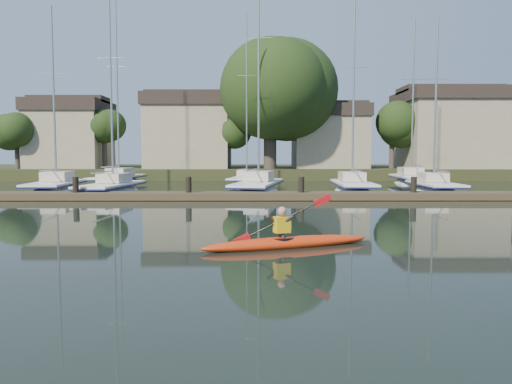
{
  "coord_description": "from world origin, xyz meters",
  "views": [
    {
      "loc": [
        0.51,
        -12.46,
        2.43
      ],
      "look_at": [
        0.56,
        3.55,
        1.2
      ],
      "focal_mm": 35.0,
      "sensor_mm": 36.0,
      "label": 1
    }
  ],
  "objects_px": {
    "sailboat_4": "(434,196)",
    "sailboat_5": "(118,187)",
    "sailboat_3": "(353,195)",
    "sailboat_7": "(412,187)",
    "kayak": "(286,240)",
    "sailboat_2": "(258,196)",
    "sailboat_6": "(246,186)",
    "dock": "(245,196)",
    "sailboat_1": "(112,197)",
    "sailboat_0": "(56,196)"
  },
  "relations": [
    {
      "from": "sailboat_5",
      "to": "sailboat_7",
      "type": "height_order",
      "value": "sailboat_5"
    },
    {
      "from": "dock",
      "to": "sailboat_5",
      "type": "relative_size",
      "value": 2.13
    },
    {
      "from": "sailboat_0",
      "to": "sailboat_6",
      "type": "xyz_separation_m",
      "value": [
        11.88,
        8.94,
        0.04
      ]
    },
    {
      "from": "dock",
      "to": "sailboat_4",
      "type": "bearing_deg",
      "value": 21.12
    },
    {
      "from": "sailboat_1",
      "to": "sailboat_2",
      "type": "bearing_deg",
      "value": 11.39
    },
    {
      "from": "sailboat_4",
      "to": "sailboat_7",
      "type": "bearing_deg",
      "value": 83.16
    },
    {
      "from": "sailboat_4",
      "to": "sailboat_1",
      "type": "bearing_deg",
      "value": -176.47
    },
    {
      "from": "sailboat_0",
      "to": "sailboat_2",
      "type": "bearing_deg",
      "value": -4.85
    },
    {
      "from": "sailboat_7",
      "to": "sailboat_5",
      "type": "bearing_deg",
      "value": -176.52
    },
    {
      "from": "sailboat_1",
      "to": "sailboat_5",
      "type": "relative_size",
      "value": 0.89
    },
    {
      "from": "sailboat_4",
      "to": "sailboat_7",
      "type": "height_order",
      "value": "sailboat_7"
    },
    {
      "from": "sailboat_1",
      "to": "sailboat_3",
      "type": "distance_m",
      "value": 15.02
    },
    {
      "from": "sailboat_2",
      "to": "dock",
      "type": "bearing_deg",
      "value": -88.35
    },
    {
      "from": "sailboat_2",
      "to": "sailboat_3",
      "type": "relative_size",
      "value": 1.21
    },
    {
      "from": "sailboat_0",
      "to": "sailboat_1",
      "type": "distance_m",
      "value": 3.93
    },
    {
      "from": "sailboat_0",
      "to": "sailboat_2",
      "type": "relative_size",
      "value": 0.78
    },
    {
      "from": "kayak",
      "to": "sailboat_1",
      "type": "height_order",
      "value": "sailboat_1"
    },
    {
      "from": "sailboat_2",
      "to": "sailboat_7",
      "type": "height_order",
      "value": "sailboat_2"
    },
    {
      "from": "sailboat_4",
      "to": "sailboat_5",
      "type": "distance_m",
      "value": 23.82
    },
    {
      "from": "sailboat_3",
      "to": "sailboat_5",
      "type": "xyz_separation_m",
      "value": [
        -17.15,
        8.18,
        0.0
      ]
    },
    {
      "from": "sailboat_4",
      "to": "sailboat_6",
      "type": "bearing_deg",
      "value": 143.87
    },
    {
      "from": "sailboat_0",
      "to": "sailboat_4",
      "type": "bearing_deg",
      "value": -5.58
    },
    {
      "from": "kayak",
      "to": "sailboat_1",
      "type": "xyz_separation_m",
      "value": [
        -9.55,
        17.56,
        -0.37
      ]
    },
    {
      "from": "sailboat_2",
      "to": "sailboat_6",
      "type": "relative_size",
      "value": 1.11
    },
    {
      "from": "kayak",
      "to": "sailboat_7",
      "type": "height_order",
      "value": "sailboat_7"
    },
    {
      "from": "sailboat_6",
      "to": "sailboat_0",
      "type": "bearing_deg",
      "value": -134.69
    },
    {
      "from": "kayak",
      "to": "sailboat_2",
      "type": "bearing_deg",
      "value": 71.71
    },
    {
      "from": "kayak",
      "to": "dock",
      "type": "xyz_separation_m",
      "value": [
        -1.34,
        13.63,
        0.02
      ]
    },
    {
      "from": "sailboat_2",
      "to": "sailboat_7",
      "type": "xyz_separation_m",
      "value": [
        12.34,
        8.33,
        -0.01
      ]
    },
    {
      "from": "sailboat_0",
      "to": "sailboat_6",
      "type": "distance_m",
      "value": 14.86
    },
    {
      "from": "sailboat_2",
      "to": "sailboat_7",
      "type": "bearing_deg",
      "value": 44.17
    },
    {
      "from": "sailboat_3",
      "to": "sailboat_6",
      "type": "relative_size",
      "value": 0.91
    },
    {
      "from": "dock",
      "to": "sailboat_3",
      "type": "relative_size",
      "value": 2.5
    },
    {
      "from": "sailboat_1",
      "to": "sailboat_2",
      "type": "distance_m",
      "value": 8.99
    },
    {
      "from": "kayak",
      "to": "sailboat_3",
      "type": "distance_m",
      "value": 19.52
    },
    {
      "from": "dock",
      "to": "sailboat_3",
      "type": "xyz_separation_m",
      "value": [
        6.76,
        5.12,
        -0.41
      ]
    },
    {
      "from": "dock",
      "to": "sailboat_5",
      "type": "bearing_deg",
      "value": 128.01
    },
    {
      "from": "dock",
      "to": "sailboat_3",
      "type": "bearing_deg",
      "value": 37.12
    },
    {
      "from": "sailboat_5",
      "to": "sailboat_4",
      "type": "bearing_deg",
      "value": -15.98
    },
    {
      "from": "sailboat_7",
      "to": "sailboat_1",
      "type": "bearing_deg",
      "value": -152.75
    },
    {
      "from": "sailboat_3",
      "to": "sailboat_7",
      "type": "xyz_separation_m",
      "value": [
        6.31,
        8.07,
        -0.01
      ]
    },
    {
      "from": "kayak",
      "to": "sailboat_6",
      "type": "xyz_separation_m",
      "value": [
        -1.49,
        27.45,
        -0.35
      ]
    },
    {
      "from": "sailboat_2",
      "to": "kayak",
      "type": "bearing_deg",
      "value": -77.94
    },
    {
      "from": "sailboat_2",
      "to": "sailboat_3",
      "type": "height_order",
      "value": "sailboat_2"
    },
    {
      "from": "sailboat_3",
      "to": "sailboat_7",
      "type": "relative_size",
      "value": 0.94
    },
    {
      "from": "sailboat_1",
      "to": "sailboat_4",
      "type": "distance_m",
      "value": 19.98
    },
    {
      "from": "sailboat_6",
      "to": "sailboat_7",
      "type": "bearing_deg",
      "value": 5.64
    },
    {
      "from": "sailboat_2",
      "to": "sailboat_6",
      "type": "height_order",
      "value": "sailboat_2"
    },
    {
      "from": "dock",
      "to": "sailboat_1",
      "type": "bearing_deg",
      "value": 154.43
    },
    {
      "from": "kayak",
      "to": "sailboat_5",
      "type": "relative_size",
      "value": 0.29
    }
  ]
}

